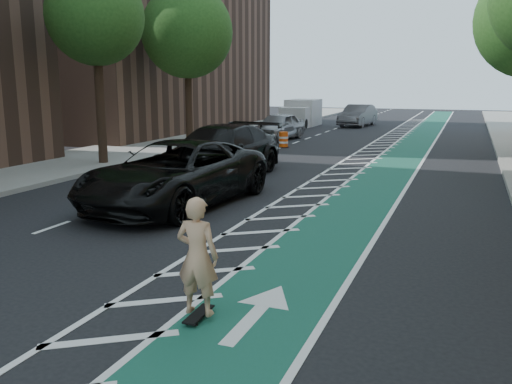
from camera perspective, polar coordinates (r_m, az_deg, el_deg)
The scene contains 18 objects.
ground at distance 11.72m, azimuth -8.89°, elevation -5.24°, with size 120.00×120.00×0.00m, color black.
bike_lane at distance 20.13m, azimuth 13.34°, elevation 1.68°, with size 2.00×90.00×0.01m, color #164E36.
buffer_strip at distance 20.38m, azimuth 9.16°, elevation 1.96°, with size 1.40×90.00×0.01m, color silver.
sidewalk_left at distance 25.08m, azimuth -16.24°, elevation 3.60°, with size 5.00×90.00×0.15m, color gray.
curb_right at distance 19.97m, azimuth 24.91°, elevation 1.05°, with size 0.12×90.00×0.16m, color gray.
curb_left at distance 23.67m, azimuth -11.52°, elevation 3.39°, with size 0.12×90.00×0.16m, color gray.
tree_l_c at distance 22.43m, azimuth -16.93°, elevation 17.28°, with size 4.20×4.20×7.90m.
tree_l_d at distance 29.15m, azimuth -6.81°, elevation 16.26°, with size 4.20×4.20×7.90m.
skateboard at distance 8.02m, azimuth -6.04°, elevation -12.68°, with size 0.22×0.70×0.09m.
skateboarder at distance 7.71m, azimuth -6.18°, elevation -6.73°, with size 0.63×0.41×1.72m, color tan.
suv_near at distance 14.97m, azimuth -8.41°, elevation 1.92°, with size 2.92×6.34×1.76m, color black.
suv_far at distance 19.14m, azimuth -3.91°, elevation 4.23°, with size 2.57×6.33×1.84m, color black.
car_silver at distance 31.75m, azimuth 2.33°, elevation 6.92°, with size 1.84×4.58×1.56m, color gray.
car_grey at distance 42.15m, azimuth 10.67°, elevation 7.93°, with size 1.71×4.91×1.62m, color #59585D.
box_truck at distance 41.67m, azimuth 4.78°, elevation 8.19°, with size 2.23×4.79×1.98m.
barrel_a at distance 18.86m, azimuth -3.70°, elevation 2.79°, with size 0.75×0.75×1.03m.
barrel_b at distance 21.74m, azimuth -4.22°, elevation 3.70°, with size 0.60×0.60×0.82m.
barrel_c at distance 28.06m, azimuth 2.91°, elevation 5.48°, with size 0.59×0.59×0.80m.
Camera 1 is at (5.72, -9.66, 3.37)m, focal length 38.00 mm.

